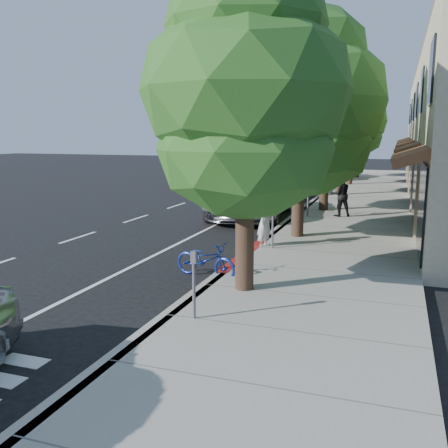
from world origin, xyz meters
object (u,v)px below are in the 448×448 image
at_px(street_tree_0, 246,95).
at_px(street_tree_2, 327,114).
at_px(dark_sedan, 277,185).
at_px(street_tree_4, 352,115).
at_px(street_tree_3, 342,106).
at_px(cyclist, 265,221).
at_px(street_tree_5, 359,122).
at_px(street_tree_1, 301,104).
at_px(dark_suv_far, 336,168).
at_px(bicycle, 206,259).
at_px(pedestrian, 340,195).
at_px(white_pickup, 297,178).
at_px(silver_suv, 250,196).

distance_m(street_tree_0, street_tree_2, 12.00).
relative_size(street_tree_2, dark_sedan, 1.63).
xyz_separation_m(street_tree_2, street_tree_4, (-0.00, 12.00, 0.32)).
distance_m(street_tree_0, street_tree_3, 18.01).
height_order(street_tree_0, street_tree_4, street_tree_4).
xyz_separation_m(street_tree_0, cyclist, (-0.65, 4.25, -3.35)).
bearing_deg(dark_sedan, street_tree_5, 75.53).
relative_size(street_tree_1, street_tree_4, 1.02).
height_order(street_tree_5, dark_suv_far, street_tree_5).
xyz_separation_m(street_tree_4, dark_sedan, (-3.10, -7.79, -3.90)).
bearing_deg(dark_sedan, bicycle, -85.04).
relative_size(street_tree_4, cyclist, 4.10).
bearing_deg(pedestrian, street_tree_1, 53.71).
height_order(street_tree_3, bicycle, street_tree_3).
relative_size(bicycle, white_pickup, 0.33).
bearing_deg(street_tree_3, dark_suv_far, 97.51).
distance_m(dark_suv_far, pedestrian, 18.26).
bearing_deg(street_tree_4, street_tree_5, 90.00).
distance_m(street_tree_5, dark_sedan, 14.58).
height_order(silver_suv, dark_suv_far, dark_suv_far).
bearing_deg(bicycle, pedestrian, 0.36).
bearing_deg(dark_suv_far, silver_suv, -100.75).
height_order(street_tree_2, dark_suv_far, street_tree_2).
xyz_separation_m(street_tree_5, white_pickup, (-2.78, -9.66, -3.55)).
xyz_separation_m(street_tree_4, cyclist, (-0.65, -19.75, -3.73)).
bearing_deg(cyclist, street_tree_5, 8.09).
bearing_deg(dark_sedan, street_tree_4, 66.49).
relative_size(silver_suv, pedestrian, 3.59).
xyz_separation_m(street_tree_1, white_pickup, (-2.78, 14.34, -3.65)).
bearing_deg(dark_suv_far, white_pickup, -105.92).
height_order(bicycle, white_pickup, white_pickup).
bearing_deg(bicycle, street_tree_4, 10.01).
bearing_deg(silver_suv, bicycle, -85.71).
height_order(dark_sedan, pedestrian, pedestrian).
bearing_deg(street_tree_4, cyclist, -91.88).
bearing_deg(dark_sedan, dark_suv_far, 80.40).
relative_size(street_tree_1, street_tree_3, 0.96).
distance_m(bicycle, white_pickup, 19.39).
xyz_separation_m(street_tree_0, silver_suv, (-2.81, 10.00, -3.37)).
bearing_deg(street_tree_0, silver_suv, 105.67).
bearing_deg(cyclist, pedestrian, -4.12).
relative_size(street_tree_0, dark_sedan, 1.58).
relative_size(street_tree_3, cyclist, 4.37).
height_order(cyclist, dark_suv_far, dark_suv_far).
distance_m(silver_suv, pedestrian, 3.72).
xyz_separation_m(street_tree_5, bicycle, (-1.30, -28.98, -3.86)).
bearing_deg(bicycle, silver_suv, 22.76).
bearing_deg(street_tree_2, street_tree_1, -90.00).
distance_m(street_tree_5, silver_suv, 20.48).
xyz_separation_m(street_tree_0, bicycle, (-1.30, 1.02, -3.80)).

